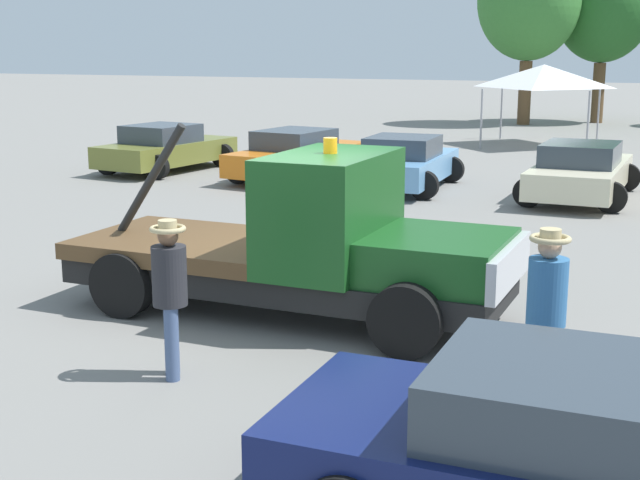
{
  "coord_description": "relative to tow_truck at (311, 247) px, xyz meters",
  "views": [
    {
      "loc": [
        4.83,
        -10.56,
        3.56
      ],
      "look_at": [
        0.5,
        0.0,
        1.05
      ],
      "focal_mm": 50.0,
      "sensor_mm": 36.0,
      "label": 1
    }
  ],
  "objects": [
    {
      "name": "foreground_car",
      "position": [
        4.14,
        -4.36,
        -0.29
      ],
      "size": [
        4.99,
        2.06,
        1.34
      ],
      "rotation": [
        0.0,
        0.0,
        -0.01
      ],
      "color": "#0F194C",
      "rests_on": "ground"
    },
    {
      "name": "person_near_truck",
      "position": [
        3.33,
        -1.92,
        0.13
      ],
      "size": [
        0.4,
        0.4,
        1.82
      ],
      "rotation": [
        0.0,
        0.0,
        5.64
      ],
      "color": "#38383D",
      "rests_on": "ground"
    },
    {
      "name": "tree_center",
      "position": [
        -2.42,
        30.68,
        4.51
      ],
      "size": [
        4.55,
        4.55,
        8.13
      ],
      "color": "brown",
      "rests_on": "ground"
    },
    {
      "name": "ground_plane",
      "position": [
        -0.37,
        0.01,
        -0.94
      ],
      "size": [
        160.0,
        160.0,
        0.0
      ],
      "primitive_type": "plane",
      "color": "gray"
    },
    {
      "name": "tree_right",
      "position": [
        0.57,
        32.95,
        4.32
      ],
      "size": [
        4.39,
        4.39,
        7.84
      ],
      "color": "brown",
      "rests_on": "ground"
    },
    {
      "name": "parked_car_cream",
      "position": [
        2.26,
        10.95,
        -0.29
      ],
      "size": [
        2.56,
        4.86,
        1.34
      ],
      "rotation": [
        0.0,
        0.0,
        1.54
      ],
      "color": "beige",
      "rests_on": "ground"
    },
    {
      "name": "canopy_tent_white",
      "position": [
        -0.35,
        22.12,
        1.53
      ],
      "size": [
        3.65,
        3.65,
        2.88
      ],
      "color": "#9E9EA3",
      "rests_on": "ground"
    },
    {
      "name": "parked_car_olive",
      "position": [
        -9.32,
        11.36,
        -0.29
      ],
      "size": [
        2.85,
        4.57,
        1.34
      ],
      "rotation": [
        0.0,
        0.0,
        1.43
      ],
      "color": "olive",
      "rests_on": "ground"
    },
    {
      "name": "parked_car_skyblue",
      "position": [
        -2.01,
        10.8,
        -0.29
      ],
      "size": [
        2.5,
        4.3,
        1.34
      ],
      "rotation": [
        0.0,
        0.0,
        1.6
      ],
      "color": "#669ED1",
      "rests_on": "ground"
    },
    {
      "name": "person_at_hood",
      "position": [
        -0.52,
        -2.65,
        0.09
      ],
      "size": [
        0.39,
        0.39,
        1.75
      ],
      "rotation": [
        0.0,
        0.0,
        0.54
      ],
      "color": "#475B84",
      "rests_on": "ground"
    },
    {
      "name": "tow_truck",
      "position": [
        0.0,
        0.0,
        0.0
      ],
      "size": [
        6.05,
        2.43,
        2.51
      ],
      "rotation": [
        0.0,
        0.0,
        -0.02
      ],
      "color": "black",
      "rests_on": "ground"
    },
    {
      "name": "parked_car_orange",
      "position": [
        -5.18,
        11.42,
        -0.29
      ],
      "size": [
        2.85,
        5.01,
        1.34
      ],
      "rotation": [
        0.0,
        0.0,
        1.43
      ],
      "color": "orange",
      "rests_on": "ground"
    }
  ]
}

